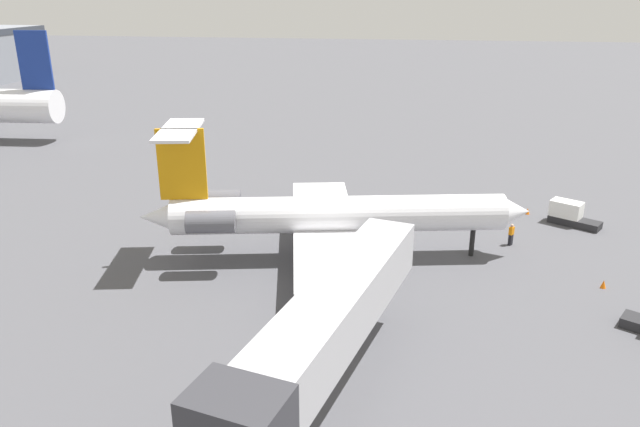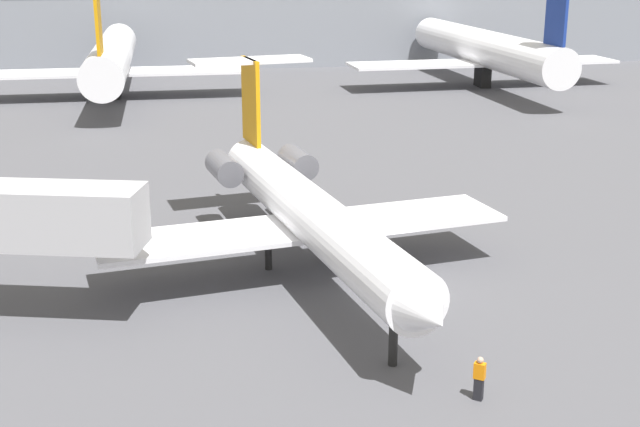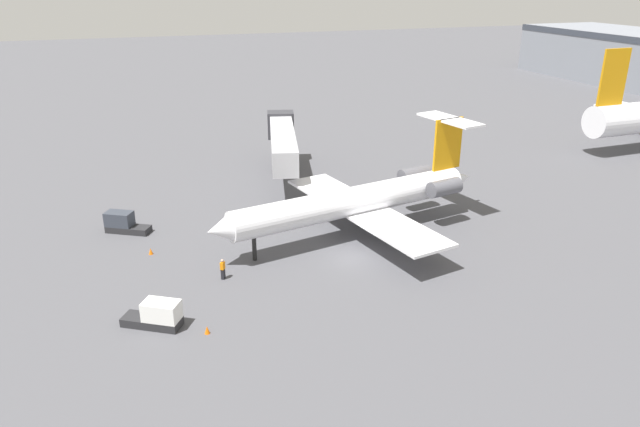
{
  "view_description": "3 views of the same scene",
  "coord_description": "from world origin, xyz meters",
  "views": [
    {
      "loc": [
        -43.55,
        -3.5,
        18.11
      ],
      "look_at": [
        -2.5,
        2.97,
        2.76
      ],
      "focal_mm": 34.12,
      "sensor_mm": 36.0,
      "label": 1
    },
    {
      "loc": [
        -9.23,
        -37.31,
        15.5
      ],
      "look_at": [
        -3.42,
        2.42,
        3.03
      ],
      "focal_mm": 47.91,
      "sensor_mm": 36.0,
      "label": 2
    },
    {
      "loc": [
        41.28,
        -17.24,
        21.92
      ],
      "look_at": [
        -3.56,
        -1.83,
        2.76
      ],
      "focal_mm": 33.27,
      "sensor_mm": 36.0,
      "label": 3
    }
  ],
  "objects": [
    {
      "name": "ground_plane",
      "position": [
        0.0,
        0.0,
        -0.05
      ],
      "size": [
        400.0,
        400.0,
        0.1
      ],
      "primitive_type": "cube",
      "color": "#4C4C51"
    },
    {
      "name": "regional_jet",
      "position": [
        -4.18,
        2.33,
        3.43
      ],
      "size": [
        20.81,
        27.26,
        9.52
      ],
      "color": "white",
      "rests_on": "ground_plane"
    },
    {
      "name": "jet_bridge",
      "position": [
        -21.68,
        -0.09,
        4.61
      ],
      "size": [
        18.5,
        7.18,
        6.29
      ],
      "color": "#ADADB2",
      "rests_on": "ground_plane"
    },
    {
      "name": "ground_crew_marshaller",
      "position": [
        0.35,
        -11.1,
        0.86
      ],
      "size": [
        0.48,
        0.45,
        1.69
      ],
      "color": "black",
      "rests_on": "ground_plane"
    },
    {
      "name": "baggage_tug_trailing",
      "position": [
        5.58,
        -16.44,
        0.84
      ],
      "size": [
        3.28,
        4.14,
        1.9
      ],
      "color": "#262628",
      "rests_on": "ground_plane"
    },
    {
      "name": "traffic_cone_near",
      "position": [
        7.51,
        -13.47,
        0.28
      ],
      "size": [
        0.36,
        0.36,
        0.55
      ],
      "color": "orange",
      "rests_on": "ground_plane"
    },
    {
      "name": "traffic_cone_mid",
      "position": [
        -5.99,
        -16.1,
        0.28
      ],
      "size": [
        0.36,
        0.36,
        0.55
      ],
      "color": "orange",
      "rests_on": "ground_plane"
    }
  ]
}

